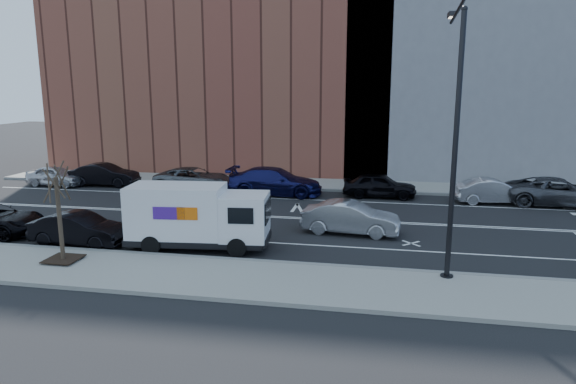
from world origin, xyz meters
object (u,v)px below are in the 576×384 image
(fedex_van, at_px, (197,216))
(driving_sedan, at_px, (351,218))
(far_parked_a, at_px, (56,176))
(far_parked_b, at_px, (105,175))

(fedex_van, xyz_separation_m, driving_sedan, (6.05, 3.38, -0.66))
(far_parked_a, relative_size, far_parked_b, 0.88)
(fedex_van, height_order, far_parked_a, fedex_van)
(far_parked_b, distance_m, driving_sedan, 18.85)
(far_parked_b, height_order, driving_sedan, far_parked_b)
(fedex_van, distance_m, far_parked_a, 17.90)
(far_parked_b, bearing_deg, far_parked_a, 98.72)
(far_parked_b, relative_size, driving_sedan, 1.02)
(fedex_van, relative_size, driving_sedan, 1.35)
(fedex_van, relative_size, far_parked_b, 1.33)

